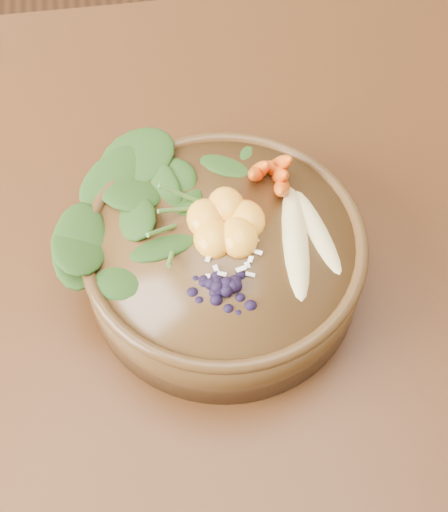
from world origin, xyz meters
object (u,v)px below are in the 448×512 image
at_px(blueberry_pile, 227,280).
at_px(banana_halves, 308,228).
at_px(carrot_cluster, 274,154).
at_px(stoneware_bowl, 224,261).
at_px(dining_table, 216,253).
at_px(mandarin_cluster, 226,216).
at_px(kale_heap, 180,180).

bearing_deg(blueberry_pile, banana_halves, 30.39).
bearing_deg(carrot_cluster, banana_halves, -66.94).
bearing_deg(stoneware_bowl, carrot_cluster, 48.22).
bearing_deg(carrot_cluster, blueberry_pile, -109.55).
distance_m(dining_table, mandarin_cluster, 0.22).
xyz_separation_m(dining_table, stoneware_bowl, (-0.00, -0.10, 0.14)).
distance_m(stoneware_bowl, mandarin_cluster, 0.07).
xyz_separation_m(stoneware_bowl, blueberry_pile, (-0.01, -0.07, 0.07)).
height_order(carrot_cluster, mandarin_cluster, carrot_cluster).
bearing_deg(blueberry_pile, carrot_cluster, 62.36).
bearing_deg(kale_heap, mandarin_cluster, -49.88).
xyz_separation_m(banana_halves, blueberry_pile, (-0.10, -0.06, 0.01)).
xyz_separation_m(dining_table, blueberry_pile, (-0.01, -0.17, 0.20)).
bearing_deg(carrot_cluster, stoneware_bowl, -123.69).
height_order(stoneware_bowl, banana_halves, banana_halves).
distance_m(carrot_cluster, blueberry_pile, 0.17).
xyz_separation_m(carrot_cluster, blueberry_pile, (-0.08, -0.15, -0.02)).
xyz_separation_m(stoneware_bowl, kale_heap, (-0.04, 0.07, 0.07)).
height_order(stoneware_bowl, mandarin_cluster, mandarin_cluster).
relative_size(kale_heap, carrot_cluster, 2.38).
height_order(kale_heap, banana_halves, kale_heap).
relative_size(banana_halves, mandarin_cluster, 1.75).
bearing_deg(mandarin_cluster, dining_table, 91.46).
relative_size(carrot_cluster, mandarin_cluster, 0.87).
bearing_deg(stoneware_bowl, dining_table, 88.32).
relative_size(banana_halves, blueberry_pile, 1.20).
height_order(dining_table, kale_heap, kale_heap).
height_order(dining_table, banana_halves, banana_halves).
height_order(stoneware_bowl, blueberry_pile, blueberry_pile).
bearing_deg(banana_halves, carrot_cluster, 113.06).
distance_m(dining_table, stoneware_bowl, 0.17).
bearing_deg(banana_halves, dining_table, 137.44).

